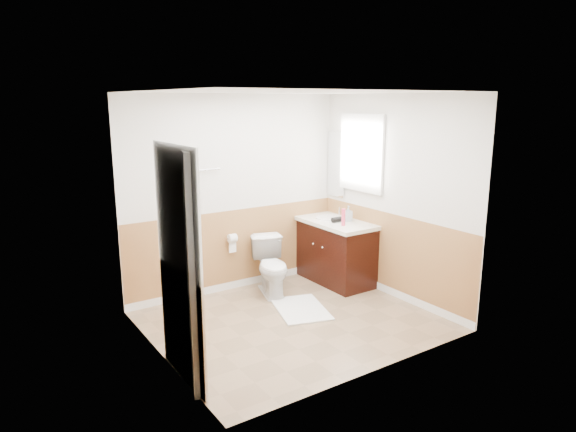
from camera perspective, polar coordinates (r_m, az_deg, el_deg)
floor at (r=5.83m, az=0.56°, el=-11.67°), size 3.00×3.00×0.00m
ceiling at (r=5.31m, az=0.62°, el=13.71°), size 3.00×3.00×0.00m
wall_back at (r=6.53m, az=-5.87°, el=2.45°), size 3.00×0.00×3.00m
wall_front at (r=4.45m, az=10.09°, el=-2.59°), size 3.00×0.00×3.00m
wall_left at (r=4.77m, az=-14.45°, el=-1.76°), size 0.00×3.00×3.00m
wall_right at (r=6.39m, az=11.78°, el=2.01°), size 0.00×3.00×3.00m
wainscot_back at (r=6.69m, az=-5.68°, el=-3.89°), size 3.00×0.00×3.00m
wainscot_front at (r=4.71m, az=9.62°, el=-11.38°), size 3.00×0.00×3.00m
wainscot_left at (r=5.01m, az=-13.84°, el=-10.07°), size 0.00×2.60×2.60m
wainscot_right at (r=6.56m, az=11.40°, el=-4.45°), size 0.00×2.60×2.60m
toilet at (r=6.49m, az=-1.83°, el=-5.67°), size 0.59×0.79×0.72m
bath_mat at (r=6.12m, az=1.44°, el=-10.36°), size 0.76×0.93×0.02m
vanity_cabinet at (r=6.94m, az=5.32°, el=-4.13°), size 0.55×1.10×0.80m
vanity_knob_left at (r=6.65m, az=3.87°, el=-3.53°), size 0.03×0.03×0.03m
vanity_knob_right at (r=6.80m, az=2.84°, el=-3.14°), size 0.03×0.03×0.03m
countertop at (r=6.82m, az=5.33°, el=-0.73°), size 0.60×1.15×0.05m
sink_basin at (r=6.94m, az=4.62°, el=-0.19°), size 0.36×0.36×0.02m
faucet at (r=7.03m, az=5.78°, el=0.47°), size 0.02×0.02×0.14m
lotion_bottle at (r=6.54m, az=6.22°, el=-0.14°), size 0.05×0.05×0.22m
soap_dispenser at (r=6.80m, az=6.74°, el=0.29°), size 0.12×0.12×0.20m
hair_dryer_body at (r=6.73m, az=5.45°, el=-0.39°), size 0.14×0.07×0.07m
hair_dryer_handle at (r=6.72m, az=5.24°, el=-0.67°), size 0.03×0.03×0.07m
mirror_panel at (r=7.13m, az=5.43°, el=5.77°), size 0.02×0.35×0.90m
window_frame at (r=6.71m, az=8.20°, el=6.99°), size 0.04×0.80×1.00m
window_glass at (r=6.72m, az=8.30°, el=6.99°), size 0.01×0.70×0.90m
door at (r=4.47m, az=-11.12°, el=-5.67°), size 0.29×0.78×2.04m
door_frame at (r=4.44m, az=-12.03°, el=-5.71°), size 0.02×0.92×2.10m
door_knob at (r=4.80m, az=-11.96°, el=-5.28°), size 0.06×0.06×0.06m
towel_bar at (r=6.19m, az=-10.23°, el=5.03°), size 0.62×0.02×0.02m
tp_holder_bar at (r=6.54m, az=-6.24°, el=-2.48°), size 0.14×0.02×0.02m
tp_roll at (r=6.54m, az=-6.24°, el=-2.48°), size 0.10×0.11×0.11m
tp_sheet at (r=6.57m, az=-6.22°, el=-3.40°), size 0.10×0.01×0.16m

